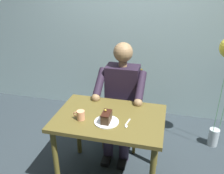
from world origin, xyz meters
TOP-DOWN VIEW (x-y plane):
  - cafe_rear_panel at (0.00, -1.48)m, footprint 6.40×0.12m
  - dining_table at (0.00, 0.00)m, footprint 1.00×0.68m
  - chair at (0.00, -0.67)m, footprint 0.42×0.42m
  - seated_person at (-0.00, -0.50)m, footprint 0.53×0.58m
  - dessert_plate at (0.00, 0.10)m, footprint 0.22×0.22m
  - cake_slice at (0.00, 0.10)m, footprint 0.07×0.14m
  - coffee_cup at (0.24, 0.11)m, footprint 0.11×0.07m
  - dessert_spoon at (-0.18, 0.10)m, footprint 0.03×0.14m

SIDE VIEW (x-z plane):
  - chair at x=0.00m, z-range 0.05..0.96m
  - dining_table at x=0.00m, z-range 0.27..0.99m
  - seated_person at x=0.00m, z-range 0.03..1.30m
  - dessert_spoon at x=-0.18m, z-range 0.72..0.73m
  - dessert_plate at x=0.00m, z-range 0.72..0.73m
  - coffee_cup at x=0.24m, z-range 0.73..0.81m
  - cake_slice at x=0.00m, z-range 0.73..0.83m
  - cafe_rear_panel at x=0.00m, z-range 0.00..3.00m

